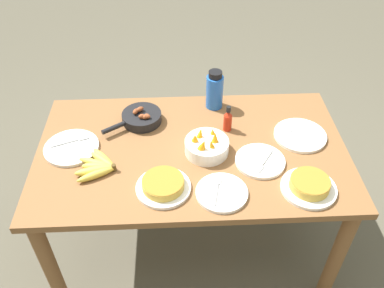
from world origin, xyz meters
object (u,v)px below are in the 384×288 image
(empty_plate_mid_edge, at_px, (260,161))
(fruit_bowl_mango, at_px, (207,146))
(frittata_plate_center, at_px, (163,185))
(empty_plate_far_right, at_px, (72,148))
(empty_plate_near_front, at_px, (300,135))
(hot_sauce_bottle, at_px, (228,120))
(frittata_plate_side, at_px, (309,185))
(skillet, at_px, (141,118))
(empty_plate_far_left, at_px, (222,193))
(banana_bunch, at_px, (99,166))
(water_bottle, at_px, (215,90))

(empty_plate_mid_edge, bearing_deg, fruit_bowl_mango, 161.46)
(frittata_plate_center, height_order, empty_plate_far_right, frittata_plate_center)
(empty_plate_near_front, relative_size, hot_sauce_bottle, 1.82)
(empty_plate_far_right, bearing_deg, frittata_plate_side, -16.31)
(skillet, distance_m, empty_plate_far_left, 0.62)
(hot_sauce_bottle, bearing_deg, empty_plate_far_right, -171.76)
(hot_sauce_bottle, bearing_deg, banana_bunch, -157.53)
(frittata_plate_side, bearing_deg, empty_plate_mid_edge, 135.30)
(empty_plate_mid_edge, xyz_separation_m, hot_sauce_bottle, (-0.12, 0.24, 0.05))
(frittata_plate_side, height_order, fruit_bowl_mango, fruit_bowl_mango)
(frittata_plate_side, bearing_deg, banana_bunch, 169.53)
(frittata_plate_center, bearing_deg, empty_plate_near_front, 25.07)
(frittata_plate_center, bearing_deg, frittata_plate_side, -3.04)
(skillet, distance_m, empty_plate_near_front, 0.80)
(empty_plate_far_right, bearing_deg, skillet, 30.40)
(banana_bunch, distance_m, frittata_plate_center, 0.32)
(banana_bunch, relative_size, hot_sauce_bottle, 1.66)
(empty_plate_far_left, xyz_separation_m, empty_plate_mid_edge, (0.20, 0.18, -0.00))
(skillet, bearing_deg, water_bottle, 163.81)
(empty_plate_mid_edge, bearing_deg, banana_bunch, -179.38)
(skillet, bearing_deg, empty_plate_far_left, 91.95)
(empty_plate_far_right, bearing_deg, empty_plate_far_left, -24.84)
(water_bottle, distance_m, hot_sauce_bottle, 0.21)
(hot_sauce_bottle, bearing_deg, empty_plate_far_left, -99.50)
(frittata_plate_center, height_order, fruit_bowl_mango, fruit_bowl_mango)
(banana_bunch, distance_m, empty_plate_far_left, 0.57)
(empty_plate_near_front, distance_m, water_bottle, 0.50)
(fruit_bowl_mango, bearing_deg, frittata_plate_center, -131.99)
(banana_bunch, bearing_deg, fruit_bowl_mango, 10.26)
(skillet, relative_size, empty_plate_far_right, 1.13)
(frittata_plate_center, bearing_deg, banana_bunch, 154.93)
(banana_bunch, xyz_separation_m, empty_plate_near_front, (0.96, 0.18, -0.01))
(skillet, height_order, fruit_bowl_mango, fruit_bowl_mango)
(empty_plate_far_right, xyz_separation_m, empty_plate_mid_edge, (0.88, -0.13, 0.00))
(empty_plate_far_left, bearing_deg, skillet, 125.59)
(skillet, distance_m, fruit_bowl_mango, 0.40)
(water_bottle, bearing_deg, empty_plate_mid_edge, -68.70)
(frittata_plate_side, xyz_separation_m, empty_plate_far_left, (-0.37, -0.01, -0.02))
(skillet, xyz_separation_m, frittata_plate_side, (0.74, -0.50, -0.00))
(banana_bunch, xyz_separation_m, empty_plate_far_left, (0.54, -0.18, -0.01))
(empty_plate_near_front, bearing_deg, empty_plate_far_right, -178.10)
(empty_plate_far_right, bearing_deg, hot_sauce_bottle, 8.24)
(frittata_plate_side, bearing_deg, skillet, 145.87)
(frittata_plate_side, bearing_deg, hot_sauce_bottle, 125.81)
(fruit_bowl_mango, height_order, water_bottle, water_bottle)
(banana_bunch, relative_size, frittata_plate_side, 0.98)
(empty_plate_near_front, distance_m, empty_plate_mid_edge, 0.29)
(frittata_plate_center, relative_size, empty_plate_far_right, 0.92)
(empty_plate_near_front, distance_m, fruit_bowl_mango, 0.48)
(empty_plate_near_front, distance_m, empty_plate_far_left, 0.55)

